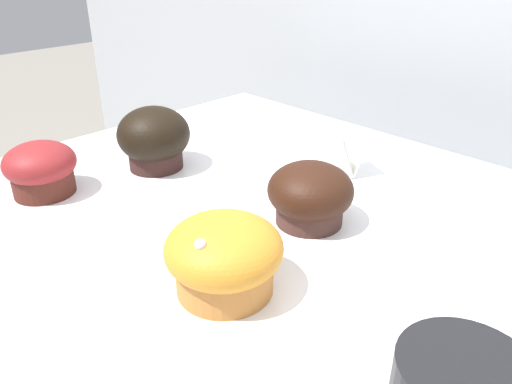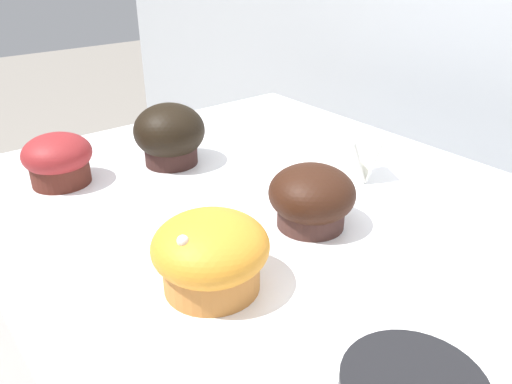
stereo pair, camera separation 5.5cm
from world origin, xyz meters
name	(u,v)px [view 1 (the left image)]	position (x,y,z in m)	size (l,w,h in m)	color
muffin_back_left	(41,168)	(-0.34, -0.19, 0.95)	(0.09, 0.09, 0.07)	#4E2119
muffin_back_right	(154,139)	(-0.31, -0.04, 0.95)	(0.10, 0.10, 0.09)	#341D1A
muffin_front_left	(311,194)	(-0.05, 0.00, 0.95)	(0.10, 0.10, 0.07)	#412722
muffin_front_right	(224,256)	(-0.03, -0.15, 0.95)	(0.11, 0.11, 0.07)	#C17837
price_card	(347,152)	(-0.10, 0.14, 0.94)	(0.06, 0.06, 0.06)	white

